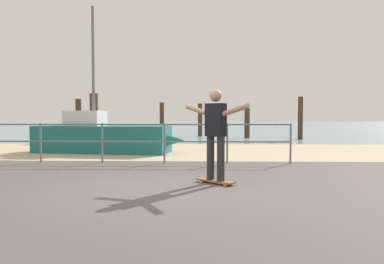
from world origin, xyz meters
name	(u,v)px	position (x,y,z in m)	size (l,w,h in m)	color
ground_plane	(152,205)	(0.00, -1.00, 0.00)	(24.00, 10.00, 0.04)	#514C49
beach_strip	(183,151)	(0.00, 7.00, 0.00)	(24.00, 6.00, 0.04)	tan
sea_surface	(197,126)	(0.00, 35.00, 0.00)	(72.00, 50.00, 0.04)	#75939E
railing_fence	(102,137)	(-1.91, 3.60, 0.70)	(9.77, 0.05, 1.05)	slate
sailboat	(107,137)	(-2.47, 6.37, 0.52)	(5.05, 1.98, 4.83)	#19666B
skateboard	(216,181)	(0.94, 0.63, 0.07)	(0.74, 0.67, 0.08)	brown
skateboarder	(216,129)	(0.94, 0.63, 1.02)	(1.15, 1.01, 1.65)	#26262B
groyne_post_0	(79,117)	(-7.06, 17.72, 1.11)	(0.36, 0.36, 2.22)	#422D1E
groyne_post_1	(94,117)	(-4.54, 12.19, 1.14)	(0.39, 0.39, 2.27)	#422D1E
groyne_post_2	(162,118)	(-2.01, 19.09, 1.02)	(0.29, 0.29, 2.04)	#422D1E
groyne_post_3	(200,120)	(0.51, 15.91, 0.94)	(0.25, 0.25, 1.89)	#422D1E
groyne_post_4	(247,123)	(3.04, 14.56, 0.79)	(0.28, 0.28, 1.59)	#422D1E
groyne_post_5	(300,118)	(5.56, 13.34, 1.08)	(0.25, 0.25, 2.16)	#422D1E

